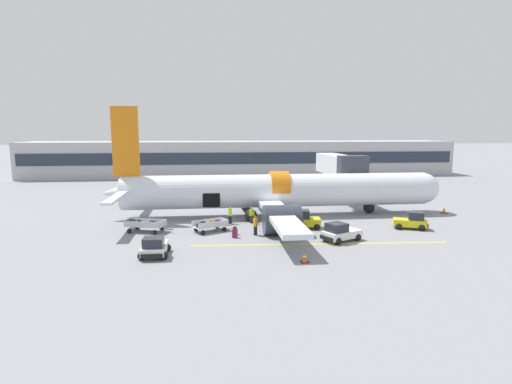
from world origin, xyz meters
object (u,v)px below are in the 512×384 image
(baggage_tug_spare, at_px, (340,233))
(ground_crew_loader_a, at_px, (230,215))
(baggage_tug_lead, at_px, (411,222))
(baggage_cart_loading, at_px, (210,226))
(suitcase_on_tarmac_spare, at_px, (235,234))
(baggage_cart_queued, at_px, (146,226))
(suitcase_on_tarmac_upright, at_px, (235,231))
(baggage_tug_mid, at_px, (306,220))
(ground_crew_driver, at_px, (255,225))
(airplane, at_px, (274,192))
(ground_crew_loader_b, at_px, (252,215))
(baggage_tug_rear, at_px, (154,248))

(baggage_tug_spare, distance_m, ground_crew_loader_a, 11.13)
(baggage_tug_lead, bearing_deg, baggage_cart_loading, 176.28)
(baggage_tug_spare, xyz_separation_m, suitcase_on_tarmac_spare, (-8.42, 1.94, -0.33))
(baggage_cart_loading, distance_m, baggage_cart_queued, 5.63)
(suitcase_on_tarmac_upright, relative_size, suitcase_on_tarmac_spare, 0.95)
(baggage_tug_mid, bearing_deg, suitcase_on_tarmac_upright, -165.96)
(baggage_tug_lead, height_order, baggage_cart_loading, baggage_tug_lead)
(ground_crew_driver, relative_size, suitcase_on_tarmac_spare, 2.21)
(baggage_tug_spare, bearing_deg, airplane, 109.70)
(baggage_tug_spare, height_order, suitcase_on_tarmac_spare, baggage_tug_spare)
(baggage_cart_queued, bearing_deg, baggage_tug_spare, -16.66)
(baggage_tug_mid, xyz_separation_m, suitcase_on_tarmac_upright, (-6.70, -1.67, -0.39))
(suitcase_on_tarmac_upright, bearing_deg, baggage_tug_spare, -19.08)
(airplane, distance_m, baggage_tug_spare, 11.22)
(baggage_tug_lead, xyz_separation_m, ground_crew_loader_a, (-16.28, 3.96, 0.22))
(ground_crew_loader_b, bearing_deg, baggage_tug_spare, -47.69)
(ground_crew_driver, bearing_deg, baggage_tug_mid, 22.12)
(baggage_cart_queued, relative_size, suitcase_on_tarmac_upright, 5.90)
(baggage_tug_mid, distance_m, ground_crew_driver, 5.34)
(baggage_tug_rear, height_order, baggage_tug_spare, baggage_tug_spare)
(baggage_tug_rear, distance_m, ground_crew_loader_b, 12.39)
(baggage_tug_rear, height_order, ground_crew_driver, ground_crew_driver)
(ground_crew_loader_b, relative_size, suitcase_on_tarmac_spare, 2.04)
(ground_crew_loader_a, bearing_deg, baggage_tug_rear, -121.51)
(baggage_tug_rear, distance_m, ground_crew_loader_a, 11.21)
(baggage_cart_queued, bearing_deg, ground_crew_loader_a, 17.24)
(baggage_tug_spare, relative_size, ground_crew_loader_a, 2.16)
(baggage_tug_spare, height_order, ground_crew_loader_b, ground_crew_loader_b)
(ground_crew_loader_a, bearing_deg, baggage_tug_lead, -13.68)
(baggage_cart_queued, bearing_deg, suitcase_on_tarmac_spare, -20.59)
(ground_crew_driver, bearing_deg, airplane, 69.87)
(baggage_tug_rear, bearing_deg, airplane, 50.28)
(baggage_tug_rear, xyz_separation_m, ground_crew_loader_b, (7.94, 9.51, 0.19))
(baggage_tug_rear, distance_m, suitcase_on_tarmac_upright, 8.04)
(baggage_tug_spare, xyz_separation_m, baggage_cart_queued, (-16.05, 4.80, -0.10))
(ground_crew_driver, bearing_deg, baggage_cart_queued, 166.61)
(baggage_tug_lead, bearing_deg, baggage_tug_spare, -157.71)
(ground_crew_loader_b, bearing_deg, baggage_cart_queued, -166.59)
(ground_crew_loader_a, xyz_separation_m, suitcase_on_tarmac_spare, (0.11, -5.20, -0.55))
(baggage_cart_loading, height_order, ground_crew_driver, ground_crew_driver)
(baggage_tug_rear, bearing_deg, suitcase_on_tarmac_spare, 36.12)
(baggage_tug_rear, height_order, baggage_cart_queued, baggage_tug_rear)
(baggage_tug_spare, relative_size, suitcase_on_tarmac_upright, 4.93)
(baggage_cart_loading, bearing_deg, ground_crew_driver, -25.18)
(baggage_tug_rear, bearing_deg, ground_crew_loader_b, 50.15)
(baggage_cart_loading, relative_size, suitcase_on_tarmac_upright, 5.20)
(airplane, xyz_separation_m, suitcase_on_tarmac_spare, (-4.69, -8.48, -2.22))
(airplane, distance_m, baggage_cart_queued, 13.69)
(ground_crew_driver, xyz_separation_m, suitcase_on_tarmac_upright, (-1.75, 0.34, -0.58))
(baggage_cart_loading, distance_m, suitcase_on_tarmac_upright, 2.55)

